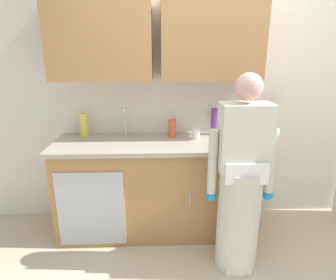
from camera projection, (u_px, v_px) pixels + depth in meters
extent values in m
plane|color=beige|center=(226.00, 276.00, 2.38)|extent=(9.00, 9.00, 0.00)
cube|color=silver|center=(211.00, 92.00, 2.97)|extent=(4.80, 0.10, 2.70)
cube|color=#B27F4C|center=(101.00, 40.00, 2.58)|extent=(0.91, 0.34, 0.70)
cube|color=#B27F4C|center=(211.00, 40.00, 2.61)|extent=(0.91, 0.34, 0.70)
cube|color=#B27F4C|center=(158.00, 188.00, 2.89)|extent=(1.90, 0.60, 0.90)
cube|color=#B7BABF|center=(91.00, 210.00, 2.59)|extent=(0.60, 0.01, 0.72)
cylinder|color=silver|center=(190.00, 199.00, 2.59)|extent=(0.01, 0.01, 0.12)
cylinder|color=silver|center=(237.00, 198.00, 2.61)|extent=(0.01, 0.01, 0.12)
cube|color=#A8A093|center=(158.00, 143.00, 2.75)|extent=(1.96, 0.66, 0.04)
cube|color=#B7BABF|center=(129.00, 144.00, 2.74)|extent=(0.50, 0.36, 0.03)
cylinder|color=#B7BABF|center=(125.00, 122.00, 2.83)|extent=(0.02, 0.02, 0.30)
sphere|color=#B7BABF|center=(124.00, 109.00, 2.73)|extent=(0.04, 0.04, 0.04)
cylinder|color=#B7BABF|center=(139.00, 132.00, 2.87)|extent=(0.02, 0.02, 0.10)
cube|color=white|center=(235.00, 262.00, 2.49)|extent=(0.20, 0.26, 0.06)
cylinder|color=beige|center=(238.00, 219.00, 2.39)|extent=(0.34, 0.34, 0.88)
cube|color=beige|center=(245.00, 138.00, 2.18)|extent=(0.38, 0.22, 0.52)
sphere|color=#DBA09A|center=(249.00, 87.00, 2.06)|extent=(0.20, 0.20, 0.20)
cube|color=white|center=(247.00, 174.00, 2.13)|extent=(0.32, 0.04, 0.16)
cylinder|color=beige|center=(212.00, 164.00, 2.25)|extent=(0.07, 0.07, 0.55)
sphere|color=#1E8CCC|center=(211.00, 196.00, 2.33)|extent=(0.09, 0.09, 0.09)
cylinder|color=beige|center=(271.00, 163.00, 2.27)|extent=(0.07, 0.07, 0.55)
sphere|color=#1E8CCC|center=(267.00, 195.00, 2.35)|extent=(0.09, 0.09, 0.09)
cylinder|color=#E05933|center=(172.00, 128.00, 2.87)|extent=(0.08, 0.08, 0.17)
cylinder|color=#66388C|center=(238.00, 126.00, 2.95)|extent=(0.08, 0.08, 0.17)
cylinder|color=#D8D14C|center=(84.00, 125.00, 2.87)|extent=(0.08, 0.08, 0.24)
cylinder|color=#66388C|center=(214.00, 122.00, 2.93)|extent=(0.07, 0.07, 0.27)
cylinder|color=white|center=(196.00, 134.00, 2.81)|extent=(0.08, 0.08, 0.10)
cube|color=silver|center=(252.00, 144.00, 2.66)|extent=(0.22, 0.14, 0.01)
cube|color=#4CBF4C|center=(228.00, 138.00, 2.78)|extent=(0.11, 0.07, 0.03)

